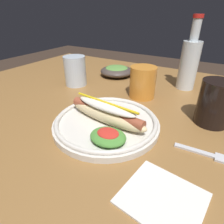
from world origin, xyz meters
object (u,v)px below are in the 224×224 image
soda_cup (215,103)px  extra_cup (143,82)px  fork (208,154)px  water_cup (75,71)px  napkin (162,198)px  hot_dog_plate (106,120)px  side_bowl (117,71)px  glass_bottle (189,63)px

soda_cup → extra_cup: (-0.23, 0.07, -0.01)m
fork → water_cup: bearing=158.2°
water_cup → napkin: (0.48, -0.34, -0.06)m
soda_cup → extra_cup: soda_cup is taller
hot_dog_plate → water_cup: bearing=143.7°
hot_dog_plate → fork: 0.25m
side_bowl → napkin: bearing=-53.4°
soda_cup → water_cup: bearing=175.9°
fork → glass_bottle: size_ratio=0.46×
glass_bottle → extra_cup: bearing=-124.5°
water_cup → extra_cup: (0.28, 0.03, -0.00)m
hot_dog_plate → soda_cup: soda_cup is taller
fork → extra_cup: (-0.25, 0.21, 0.05)m
fork → napkin: size_ratio=0.93×
glass_bottle → side_bowl: 0.32m
hot_dog_plate → napkin: (0.20, -0.14, -0.02)m
extra_cup → glass_bottle: 0.21m
water_cup → hot_dog_plate: bearing=-36.3°
soda_cup → hot_dog_plate: bearing=-144.4°
extra_cup → water_cup: bearing=-174.2°
soda_cup → napkin: soda_cup is taller
extra_cup → fork: bearing=-40.9°
extra_cup → napkin: size_ratio=0.84×
side_bowl → hot_dog_plate: bearing=-63.7°
fork → water_cup: size_ratio=1.03×
water_cup → side_bowl: size_ratio=0.78×
extra_cup → glass_bottle: bearing=55.5°
water_cup → glass_bottle: (0.40, 0.20, 0.04)m
glass_bottle → side_bowl: (-0.31, -0.01, -0.08)m
fork → soda_cup: (-0.01, 0.15, 0.06)m
side_bowl → napkin: side_bowl is taller
side_bowl → napkin: size_ratio=1.16×
soda_cup → water_cup: soda_cup is taller
hot_dog_plate → soda_cup: size_ratio=2.33×
hot_dog_plate → extra_cup: (0.00, 0.24, 0.03)m
water_cup → side_bowl: water_cup is taller
fork → water_cup: water_cup is taller
glass_bottle → side_bowl: size_ratio=1.76×
extra_cup → napkin: extra_cup is taller
hot_dog_plate → napkin: 0.24m
napkin → soda_cup: bearing=82.9°
water_cup → extra_cup: water_cup is taller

